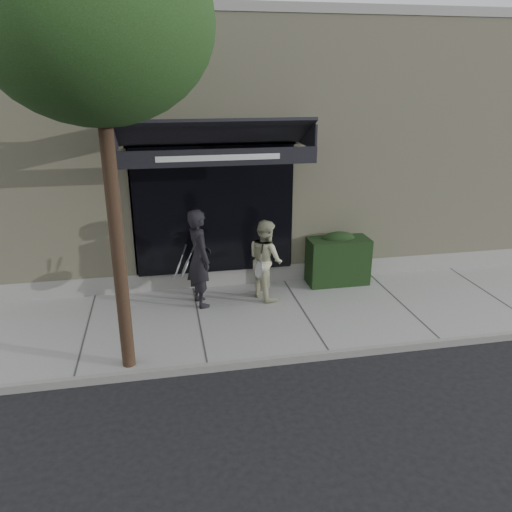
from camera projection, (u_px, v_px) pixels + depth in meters
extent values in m
plane|color=black|center=(303.00, 316.00, 9.61)|extent=(80.00, 80.00, 0.00)
cube|color=gray|center=(303.00, 313.00, 9.59)|extent=(20.00, 3.00, 0.12)
cube|color=gray|center=(330.00, 355.00, 8.16)|extent=(20.00, 0.10, 0.14)
cube|color=beige|center=(254.00, 140.00, 13.28)|extent=(14.00, 7.00, 5.50)
cube|color=gray|center=(282.00, 272.00, 11.09)|extent=(14.02, 0.42, 0.50)
cube|color=gray|center=(288.00, 8.00, 9.24)|extent=(14.30, 0.35, 0.18)
cube|color=black|center=(214.00, 209.00, 10.16)|extent=(3.20, 0.30, 2.60)
cube|color=gray|center=(134.00, 211.00, 10.01)|extent=(0.08, 0.40, 2.60)
cube|color=gray|center=(288.00, 204.00, 10.58)|extent=(0.08, 0.40, 2.60)
cube|color=gray|center=(211.00, 142.00, 9.84)|extent=(3.36, 0.40, 0.12)
cube|color=black|center=(215.00, 132.00, 9.10)|extent=(3.60, 1.03, 0.55)
cube|color=black|center=(219.00, 158.00, 8.77)|extent=(3.60, 0.05, 0.30)
cube|color=white|center=(219.00, 158.00, 8.75)|extent=(2.20, 0.01, 0.10)
cube|color=black|center=(115.00, 139.00, 8.81)|extent=(0.04, 1.00, 0.45)
cube|color=black|center=(308.00, 134.00, 9.45)|extent=(0.04, 1.00, 0.45)
cube|color=black|center=(337.00, 260.00, 10.75)|extent=(1.30, 0.70, 1.00)
ellipsoid|color=black|center=(338.00, 238.00, 10.58)|extent=(0.71, 0.38, 0.27)
cylinder|color=black|center=(115.00, 224.00, 7.02)|extent=(0.20, 0.20, 4.80)
ellipsoid|color=#183613|center=(95.00, 21.00, 6.13)|extent=(3.00, 3.00, 2.55)
imported|color=black|center=(199.00, 258.00, 9.53)|extent=(0.62, 0.79, 1.92)
torus|color=silver|center=(185.00, 268.00, 9.19)|extent=(0.16, 0.31, 0.29)
cylinder|color=silver|center=(185.00, 268.00, 9.19)|extent=(0.13, 0.28, 0.25)
cylinder|color=silver|center=(185.00, 268.00, 9.19)|extent=(0.17, 0.03, 0.09)
cylinder|color=black|center=(185.00, 268.00, 9.19)|extent=(0.20, 0.04, 0.11)
torus|color=silver|center=(178.00, 270.00, 9.18)|extent=(0.19, 0.32, 0.29)
cylinder|color=silver|center=(178.00, 270.00, 9.18)|extent=(0.15, 0.28, 0.26)
cylinder|color=silver|center=(178.00, 270.00, 9.18)|extent=(0.18, 0.06, 0.08)
cylinder|color=black|center=(178.00, 270.00, 9.18)|extent=(0.20, 0.07, 0.10)
imported|color=#BEBD98|center=(266.00, 259.00, 9.91)|extent=(0.85, 0.95, 1.62)
torus|color=silver|center=(259.00, 270.00, 9.57)|extent=(0.16, 0.31, 0.30)
cylinder|color=silver|center=(259.00, 270.00, 9.57)|extent=(0.12, 0.27, 0.27)
cylinder|color=silver|center=(259.00, 270.00, 9.57)|extent=(0.18, 0.07, 0.05)
cylinder|color=black|center=(259.00, 270.00, 9.57)|extent=(0.20, 0.09, 0.07)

